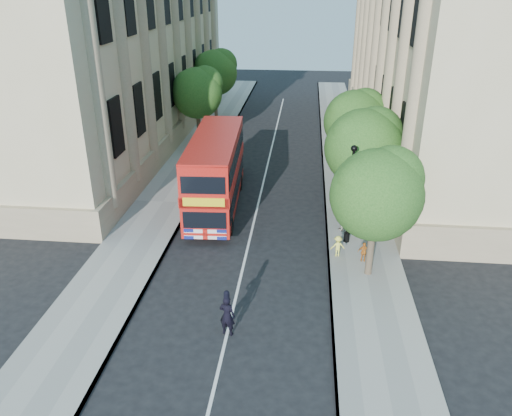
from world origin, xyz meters
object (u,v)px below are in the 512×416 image
(police_constable, at_px, (227,315))
(woman_pedestrian, at_px, (344,214))
(box_van, at_px, (228,161))
(lamp_post, at_px, (350,199))
(double_decker_bus, at_px, (216,171))

(police_constable, height_order, woman_pedestrian, woman_pedestrian)
(box_van, bearing_deg, police_constable, -86.49)
(box_van, xyz_separation_m, police_constable, (2.45, -16.25, -0.42))
(box_van, bearing_deg, woman_pedestrian, -49.45)
(lamp_post, bearing_deg, woman_pedestrian, 93.79)
(box_van, relative_size, police_constable, 2.74)
(lamp_post, xyz_separation_m, woman_pedestrian, (-0.09, 1.31, -1.46))
(double_decker_bus, height_order, box_van, double_decker_bus)
(lamp_post, bearing_deg, double_decker_bus, 154.29)
(lamp_post, distance_m, woman_pedestrian, 1.96)
(lamp_post, height_order, woman_pedestrian, lamp_post)
(woman_pedestrian, bearing_deg, double_decker_bus, -13.23)
(lamp_post, bearing_deg, box_van, 131.17)
(double_decker_bus, distance_m, woman_pedestrian, 7.74)
(double_decker_bus, bearing_deg, woman_pedestrian, -20.07)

